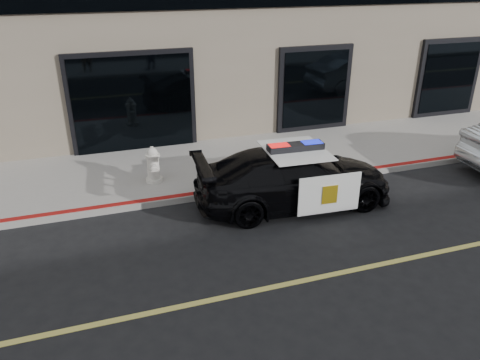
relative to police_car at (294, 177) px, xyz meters
name	(u,v)px	position (x,y,z in m)	size (l,w,h in m)	color
ground	(251,292)	(-1.94, -2.69, -0.65)	(120.00, 120.00, 0.00)	black
sidewalk_n	(185,168)	(-1.94, 2.56, -0.57)	(60.00, 3.50, 0.15)	gray
police_car	(294,177)	(0.00, 0.00, 0.00)	(2.29, 4.60, 1.44)	black
fire_hydrant	(153,166)	(-2.83, 1.84, -0.08)	(0.40, 0.56, 0.89)	silver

